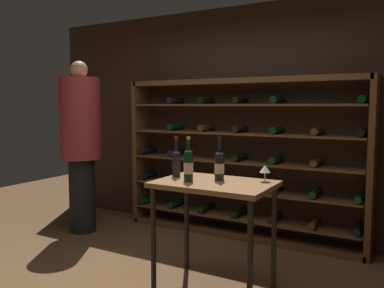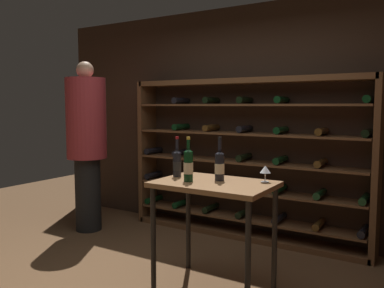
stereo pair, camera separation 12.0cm
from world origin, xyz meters
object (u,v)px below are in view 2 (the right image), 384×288
object	(u,v)px
wine_rack	(244,160)
wine_bottle_amber_reserve	(177,163)
tasting_table	(214,196)
wine_glass_stemmed_left	(265,170)
wine_bottle_black_capsule	(188,165)
wine_bottle_red_label	(220,165)
person_guest_khaki	(87,138)

from	to	relation	value
wine_rack	wine_bottle_amber_reserve	distance (m)	1.33
tasting_table	wine_glass_stemmed_left	world-z (taller)	wine_glass_stemmed_left
wine_rack	wine_bottle_black_capsule	size ratio (longest dim) A/B	7.83
wine_bottle_red_label	wine_bottle_amber_reserve	size ratio (longest dim) A/B	1.03
wine_bottle_red_label	wine_bottle_amber_reserve	bearing A→B (deg)	-175.00
wine_bottle_amber_reserve	wine_glass_stemmed_left	world-z (taller)	wine_bottle_amber_reserve
tasting_table	person_guest_khaki	world-z (taller)	person_guest_khaki
wine_bottle_red_label	person_guest_khaki	bearing A→B (deg)	165.61
tasting_table	person_guest_khaki	size ratio (longest dim) A/B	0.46
wine_bottle_amber_reserve	wine_glass_stemmed_left	xyz separation A→B (m)	(0.74, 0.17, -0.02)
tasting_table	wine_bottle_red_label	world-z (taller)	wine_bottle_red_label
person_guest_khaki	wine_bottle_black_capsule	size ratio (longest dim) A/B	5.60
wine_bottle_red_label	tasting_table	bearing A→B (deg)	-95.92
person_guest_khaki	wine_bottle_amber_reserve	distance (m)	1.79
tasting_table	wine_bottle_black_capsule	xyz separation A→B (m)	(-0.19, -0.09, 0.25)
wine_rack	wine_bottle_red_label	world-z (taller)	wine_rack
person_guest_khaki	wine_glass_stemmed_left	size ratio (longest dim) A/B	15.11
wine_rack	wine_bottle_black_capsule	world-z (taller)	wine_rack
wine_bottle_amber_reserve	wine_glass_stemmed_left	distance (m)	0.76
wine_bottle_red_label	wine_glass_stemmed_left	distance (m)	0.37
person_guest_khaki	wine_bottle_amber_reserve	size ratio (longest dim) A/B	5.83
wine_bottle_amber_reserve	wine_rack	bearing A→B (deg)	88.40
person_guest_khaki	wine_bottle_black_capsule	xyz separation A→B (m)	(1.89, -0.70, -0.09)
wine_rack	wine_bottle_black_capsule	distance (m)	1.47
wine_rack	wine_glass_stemmed_left	distance (m)	1.36
wine_rack	wine_glass_stemmed_left	size ratio (longest dim) A/B	21.10
tasting_table	person_guest_khaki	xyz separation A→B (m)	(-2.08, 0.61, 0.34)
wine_bottle_amber_reserve	wine_glass_stemmed_left	size ratio (longest dim) A/B	2.59
person_guest_khaki	wine_bottle_black_capsule	distance (m)	2.02
tasting_table	wine_glass_stemmed_left	distance (m)	0.46
wine_rack	tasting_table	world-z (taller)	wine_rack
tasting_table	wine_bottle_amber_reserve	bearing A→B (deg)	174.21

